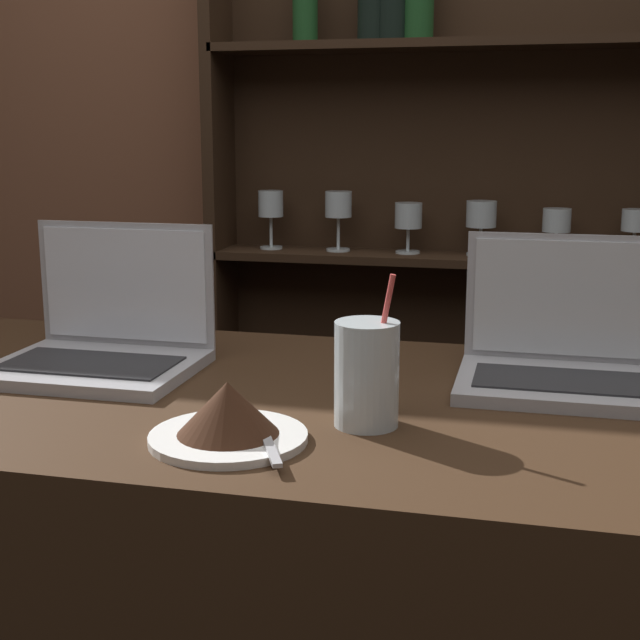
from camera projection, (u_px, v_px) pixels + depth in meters
back_wall at (433, 151)px, 2.23m from camera, size 7.00×0.06×2.70m
back_shelf at (441, 273)px, 2.21m from camera, size 1.17×0.18×1.99m
laptop_near at (105, 339)px, 1.37m from camera, size 0.30×0.24×0.22m
laptop_far at (574, 355)px, 1.28m from camera, size 0.32×0.22×0.21m
cake_plate at (228, 416)px, 1.05m from camera, size 0.19×0.19×0.07m
water_glass at (367, 374)px, 1.10m from camera, size 0.08×0.08×0.19m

